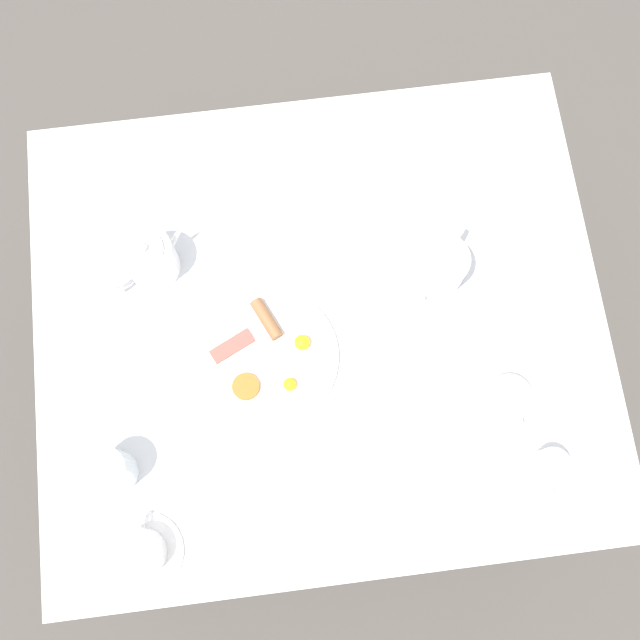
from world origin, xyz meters
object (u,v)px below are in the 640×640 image
(teapot_far, at_px, (440,266))
(water_glass_tall, at_px, (110,471))
(teacup_with_saucer_right, at_px, (506,400))
(knife_by_plate, at_px, (289,507))
(fork_by_plate, at_px, (444,171))
(teapot_near, at_px, (149,259))
(breakfast_plate, at_px, (269,356))
(creamer_jug, at_px, (550,467))
(teacup_with_saucer_left, at_px, (141,553))

(teapot_far, xyz_separation_m, water_glass_tall, (0.32, -0.67, -0.00))
(teacup_with_saucer_right, distance_m, knife_by_plate, 0.46)
(water_glass_tall, height_order, fork_by_plate, water_glass_tall)
(teapot_far, height_order, water_glass_tall, teapot_far)
(teapot_near, height_order, fork_by_plate, teapot_near)
(breakfast_plate, bearing_deg, knife_by_plate, 0.96)
(breakfast_plate, bearing_deg, creamer_jug, 60.83)
(fork_by_plate, height_order, knife_by_plate, same)
(breakfast_plate, relative_size, teacup_with_saucer_left, 1.90)
(breakfast_plate, height_order, teacup_with_saucer_left, teacup_with_saucer_left)
(teacup_with_saucer_right, distance_m, fork_by_plate, 0.50)
(fork_by_plate, bearing_deg, teacup_with_saucer_left, -44.48)
(teapot_far, xyz_separation_m, fork_by_plate, (-0.22, 0.05, -0.05))
(water_glass_tall, bearing_deg, breakfast_plate, 120.92)
(teapot_near, xyz_separation_m, water_glass_tall, (0.40, -0.10, -0.00))
(knife_by_plate, bearing_deg, teacup_with_saucer_right, 108.47)
(breakfast_plate, distance_m, fork_by_plate, 0.54)
(teapot_far, bearing_deg, fork_by_plate, -154.42)
(teacup_with_saucer_left, bearing_deg, fork_by_plate, 135.52)
(fork_by_plate, relative_size, knife_by_plate, 0.96)
(creamer_jug, distance_m, knife_by_plate, 0.49)
(fork_by_plate, distance_m, knife_by_plate, 0.76)
(teacup_with_saucer_left, bearing_deg, teapot_far, 126.77)
(teapot_far, height_order, teacup_with_saucer_left, teapot_far)
(teapot_far, xyz_separation_m, knife_by_plate, (0.42, -0.35, -0.05))
(teapot_far, height_order, fork_by_plate, teapot_far)
(water_glass_tall, relative_size, creamer_jug, 1.21)
(teapot_near, bearing_deg, creamer_jug, -68.31)
(breakfast_plate, height_order, fork_by_plate, breakfast_plate)
(creamer_jug, distance_m, fork_by_plate, 0.64)
(teapot_far, xyz_separation_m, teacup_with_saucer_left, (0.47, -0.62, -0.03))
(teapot_near, xyz_separation_m, creamer_jug, (0.49, 0.71, -0.03))
(breakfast_plate, xyz_separation_m, teacup_with_saucer_left, (0.34, -0.27, 0.02))
(teapot_near, distance_m, teapot_far, 0.57)
(teapot_near, distance_m, fork_by_plate, 0.64)
(teacup_with_saucer_left, relative_size, teacup_with_saucer_right, 1.00)
(teapot_far, bearing_deg, teacup_with_saucer_right, 56.42)
(knife_by_plate, bearing_deg, teapot_near, -156.77)
(knife_by_plate, bearing_deg, fork_by_plate, 147.92)
(breakfast_plate, relative_size, teacup_with_saucer_right, 1.90)
(creamer_jug, bearing_deg, fork_by_plate, -171.72)
(fork_by_plate, bearing_deg, knife_by_plate, -32.08)
(creamer_jug, bearing_deg, knife_by_plate, -88.57)
(teacup_with_saucer_left, relative_size, knife_by_plate, 0.75)
(fork_by_plate, bearing_deg, teapot_far, -13.33)
(teacup_with_saucer_right, relative_size, fork_by_plate, 0.78)
(teacup_with_saucer_left, xyz_separation_m, teacup_with_saucer_right, (-0.19, 0.71, 0.00))
(breakfast_plate, bearing_deg, teacup_with_saucer_right, 71.78)
(teacup_with_saucer_left, height_order, teacup_with_saucer_right, same)
(teapot_near, bearing_deg, breakfast_plate, -78.89)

